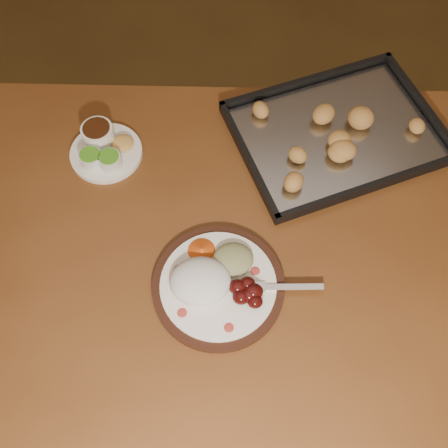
{
  "coord_description": "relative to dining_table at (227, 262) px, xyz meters",
  "views": [
    {
      "loc": [
        0.09,
        -0.74,
        1.72
      ],
      "look_at": [
        0.11,
        -0.23,
        0.77
      ],
      "focal_mm": 40.0,
      "sensor_mm": 36.0,
      "label": 1
    }
  ],
  "objects": [
    {
      "name": "baking_tray",
      "position": [
        0.28,
        0.29,
        0.11
      ],
      "size": [
        0.57,
        0.49,
        0.05
      ],
      "rotation": [
        0.0,
        0.0,
        0.33
      ],
      "color": "black",
      "rests_on": "dining_table"
    },
    {
      "name": "dinner_plate",
      "position": [
        -0.03,
        -0.1,
        0.12
      ],
      "size": [
        0.35,
        0.27,
        0.06
      ],
      "rotation": [
        0.0,
        0.0,
        -0.19
      ],
      "color": "black",
      "rests_on": "dining_table"
    },
    {
      "name": "ground",
      "position": [
        -0.12,
        0.27,
        -0.65
      ],
      "size": [
        4.0,
        4.0,
        0.0
      ],
      "primitive_type": "plane",
      "color": "brown",
      "rests_on": "ground"
    },
    {
      "name": "dining_table",
      "position": [
        0.0,
        0.0,
        0.0
      ],
      "size": [
        1.55,
        0.98,
        0.75
      ],
      "rotation": [
        0.0,
        0.0,
        -0.06
      ],
      "color": "brown",
      "rests_on": "ground"
    },
    {
      "name": "condiment_saucer",
      "position": [
        -0.28,
        0.25,
        0.12
      ],
      "size": [
        0.17,
        0.17,
        0.06
      ],
      "rotation": [
        0.0,
        0.0,
        0.15
      ],
      "color": "white",
      "rests_on": "dining_table"
    }
  ]
}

